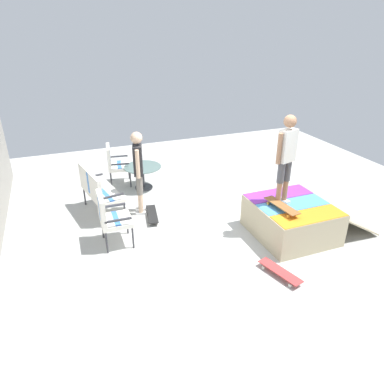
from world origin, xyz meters
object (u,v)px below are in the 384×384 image
skateboard_by_bench (152,214)px  skateboard_on_ramp (282,206)px  patio_table (143,173)px  person_skater (286,154)px  skate_ramp (292,219)px  patio_chair_near_house (114,162)px  patio_chair_by_wall (109,215)px  patio_bench (97,188)px  skateboard_spare (280,272)px  person_watching (138,167)px

skateboard_by_bench → skateboard_on_ramp: skateboard_on_ramp is taller
patio_table → skateboard_by_bench: 1.60m
person_skater → skate_ramp: bearing=-118.1°
patio_table → skateboard_on_ramp: size_ratio=1.10×
patio_chair_near_house → skateboard_by_bench: 2.13m
patio_chair_by_wall → skateboard_on_ramp: (-1.02, -2.94, 0.13)m
patio_bench → patio_chair_near_house: 1.58m
patio_chair_near_house → skateboard_by_bench: bearing=-169.3°
skateboard_by_bench → skate_ramp: bearing=-124.0°
patio_bench → patio_table: (0.97, -1.22, -0.21)m
person_skater → skateboard_spare: person_skater is taller
patio_bench → patio_table: patio_bench is taller
patio_chair_by_wall → skateboard_on_ramp: 3.11m
skateboard_by_bench → skateboard_spare: 2.98m
skateboard_by_bench → skateboard_on_ramp: bearing=-130.9°
patio_chair_by_wall → person_watching: bearing=-38.4°
skate_ramp → person_watching: bearing=52.6°
patio_chair_near_house → skateboard_spare: size_ratio=1.24×
patio_bench → person_watching: size_ratio=0.74×
person_skater → skateboard_by_bench: size_ratio=2.03×
skateboard_spare → person_skater: bearing=-31.6°
patio_chair_near_house → person_watching: (-1.70, -0.23, 0.45)m
patio_bench → skateboard_by_bench: bearing=-119.8°
patio_bench → patio_chair_near_house: size_ratio=1.31×
patio_bench → patio_chair_near_house: (1.45, -0.63, -0.00)m
skate_ramp → person_skater: person_skater is taller
patio_chair_near_house → skateboard_on_ramp: bearing=-147.7°
skate_ramp → skateboard_on_ramp: skateboard_on_ramp is taller
person_watching → person_skater: bearing=-128.2°
patio_chair_by_wall → person_skater: size_ratio=0.61×
person_watching → skateboard_by_bench: size_ratio=2.18×
person_watching → skateboard_on_ramp: size_ratio=2.19×
patio_chair_by_wall → person_skater: 3.34m
skateboard_by_bench → person_watching: bearing=25.2°
skate_ramp → skateboard_by_bench: skate_ramp is taller
skate_ramp → skateboard_on_ramp: size_ratio=2.75×
patio_table → person_skater: person_skater is taller
patio_bench → patio_chair_by_wall: size_ratio=1.31×
person_watching → skateboard_by_bench: person_watching is taller
patio_table → skateboard_on_ramp: 3.73m
skate_ramp → skateboard_on_ramp: 0.57m
skateboard_spare → skateboard_on_ramp: 1.25m
patio_chair_by_wall → person_skater: bearing=-104.2°
person_skater → person_watching: bearing=51.8°
skateboard_on_ramp → patio_bench: bearing=52.5°
skate_ramp → patio_chair_by_wall: bearing=74.8°
skateboard_by_bench → skateboard_on_ramp: size_ratio=1.01×
patio_table → person_watching: size_ratio=0.50×
patio_chair_by_wall → skateboard_by_bench: (0.69, -0.96, -0.53)m
skate_ramp → skateboard_on_ramp: bearing=107.7°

